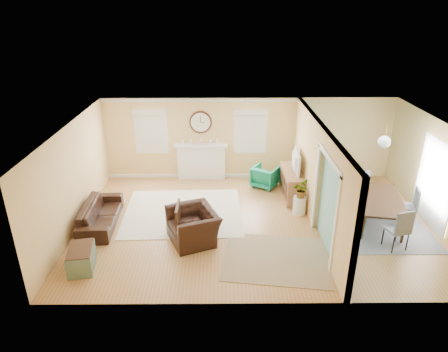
% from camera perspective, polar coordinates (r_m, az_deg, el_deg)
% --- Properties ---
extents(floor, '(9.00, 9.00, 0.00)m').
position_cam_1_polar(floor, '(10.42, 4.45, -6.71)').
color(floor, '#9F6B40').
rests_on(floor, ground).
extents(wall_back, '(9.00, 0.02, 2.60)m').
position_cam_1_polar(wall_back, '(12.62, 3.55, 5.34)').
color(wall_back, '#ECC076').
rests_on(wall_back, ground).
extents(wall_front, '(9.00, 0.02, 2.60)m').
position_cam_1_polar(wall_front, '(7.20, 6.70, -9.81)').
color(wall_front, '#ECC076').
rests_on(wall_front, ground).
extents(wall_left, '(0.02, 6.00, 2.60)m').
position_cam_1_polar(wall_left, '(10.44, -20.75, -0.22)').
color(wall_left, '#ECC076').
rests_on(wall_left, ground).
extents(wall_right, '(0.02, 6.00, 2.60)m').
position_cam_1_polar(wall_right, '(11.17, 28.35, -0.05)').
color(wall_right, '#ECC076').
rests_on(wall_right, ground).
extents(ceiling, '(9.00, 6.00, 0.02)m').
position_cam_1_polar(ceiling, '(9.38, 4.95, 7.14)').
color(ceiling, white).
rests_on(ceiling, wall_back).
extents(partition, '(0.17, 6.00, 2.60)m').
position_cam_1_polar(partition, '(10.30, 12.96, 0.80)').
color(partition, '#ECC076').
rests_on(partition, ground).
extents(fireplace, '(1.70, 0.30, 1.17)m').
position_cam_1_polar(fireplace, '(12.73, -3.25, 2.15)').
color(fireplace, white).
rests_on(fireplace, ground).
extents(wall_clock, '(0.70, 0.07, 0.70)m').
position_cam_1_polar(wall_clock, '(12.41, -3.37, 7.69)').
color(wall_clock, '#412A19').
rests_on(wall_clock, wall_back).
extents(window_left, '(1.05, 0.13, 1.42)m').
position_cam_1_polar(window_left, '(12.63, -10.44, 6.71)').
color(window_left, white).
rests_on(window_left, wall_back).
extents(window_right, '(1.05, 0.13, 1.42)m').
position_cam_1_polar(window_right, '(12.47, 3.83, 6.84)').
color(window_right, white).
rests_on(window_right, wall_back).
extents(french_doors, '(0.06, 1.70, 2.20)m').
position_cam_1_polar(french_doors, '(11.22, 27.95, -0.99)').
color(french_doors, white).
rests_on(french_doors, ground).
extents(pendant, '(0.30, 0.30, 0.55)m').
position_cam_1_polar(pendant, '(10.22, 21.90, 4.54)').
color(pendant, gold).
rests_on(pendant, ceiling).
extents(rug_cream, '(3.21, 2.81, 0.02)m').
position_cam_1_polar(rug_cream, '(10.94, -5.85, -5.13)').
color(rug_cream, white).
rests_on(rug_cream, floor).
extents(rug_jute, '(2.56, 2.20, 0.01)m').
position_cam_1_polar(rug_jute, '(9.14, 7.47, -11.60)').
color(rug_jute, tan).
rests_on(rug_jute, floor).
extents(rug_grey, '(2.32, 2.90, 0.01)m').
position_cam_1_polar(rug_grey, '(11.13, 20.97, -6.20)').
color(rug_grey, slate).
rests_on(rug_grey, floor).
extents(sofa, '(0.88, 2.05, 0.59)m').
position_cam_1_polar(sofa, '(10.66, -17.23, -5.22)').
color(sofa, black).
rests_on(sofa, floor).
extents(eames_chair, '(1.43, 1.51, 0.78)m').
position_cam_1_polar(eames_chair, '(9.54, -4.41, -7.09)').
color(eames_chair, black).
rests_on(eames_chair, floor).
extents(green_chair, '(0.98, 0.98, 0.66)m').
position_cam_1_polar(green_chair, '(12.31, 5.89, -0.07)').
color(green_chair, '#117549').
rests_on(green_chair, floor).
extents(trunk, '(0.64, 0.90, 0.48)m').
position_cam_1_polar(trunk, '(9.19, -19.72, -10.99)').
color(trunk, '#59705D').
rests_on(trunk, floor).
extents(credenza, '(0.53, 1.57, 0.80)m').
position_cam_1_polar(credenza, '(11.77, 9.72, -1.07)').
color(credenza, '#A47249').
rests_on(credenza, floor).
extents(tv, '(0.20, 1.04, 0.60)m').
position_cam_1_polar(tv, '(11.50, 9.87, 2.09)').
color(tv, black).
rests_on(tv, credenza).
extents(garden_stool, '(0.34, 0.34, 0.50)m').
position_cam_1_polar(garden_stool, '(10.90, 10.71, -4.12)').
color(garden_stool, white).
rests_on(garden_stool, floor).
extents(potted_plant, '(0.44, 0.49, 0.46)m').
position_cam_1_polar(potted_plant, '(10.69, 10.90, -1.85)').
color(potted_plant, '#337F33').
rests_on(potted_plant, garden_stool).
extents(dining_table, '(1.48, 2.17, 0.70)m').
position_cam_1_polar(dining_table, '(10.98, 21.23, -4.64)').
color(dining_table, '#412A19').
rests_on(dining_table, floor).
extents(dining_chair_n, '(0.45, 0.45, 0.95)m').
position_cam_1_polar(dining_chair_n, '(11.75, 19.34, -1.32)').
color(dining_chair_n, slate).
rests_on(dining_chair_n, floor).
extents(dining_chair_s, '(0.57, 0.57, 1.04)m').
position_cam_1_polar(dining_chair_s, '(9.92, 23.57, -6.40)').
color(dining_chair_s, slate).
rests_on(dining_chair_s, floor).
extents(dining_chair_w, '(0.50, 0.50, 0.93)m').
position_cam_1_polar(dining_chair_w, '(10.75, 18.25, -3.60)').
color(dining_chair_w, white).
rests_on(dining_chair_w, floor).
extents(dining_chair_e, '(0.52, 0.52, 0.97)m').
position_cam_1_polar(dining_chair_e, '(11.17, 24.78, -3.47)').
color(dining_chair_e, slate).
rests_on(dining_chair_e, floor).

